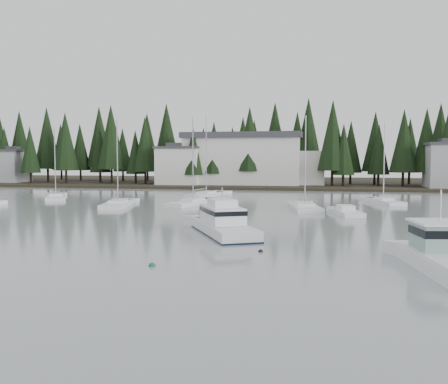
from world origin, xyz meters
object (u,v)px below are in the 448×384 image
(harbor_inn, at_px, (253,159))
(cabin_cruiser_center, at_px, (223,226))
(house_far_west, at_px, (8,165))
(house_west, at_px, (180,165))
(sailboat_4, at_px, (118,206))
(runabout_1, at_px, (346,213))
(sailboat_8, at_px, (305,209))
(sailboat_9, at_px, (193,204))
(sailboat_0, at_px, (383,203))
(sailboat_6, at_px, (206,196))
(sailboat_1, at_px, (56,198))

(harbor_inn, distance_m, cabin_cruiser_center, 66.57)
(house_far_west, bearing_deg, house_west, -2.73)
(sailboat_4, bearing_deg, house_far_west, 34.23)
(harbor_inn, bearing_deg, runabout_1, -71.05)
(sailboat_4, distance_m, sailboat_8, 23.47)
(sailboat_8, bearing_deg, sailboat_9, 65.50)
(sailboat_0, relative_size, sailboat_8, 0.97)
(sailboat_6, distance_m, runabout_1, 30.24)
(house_far_west, xyz_separation_m, sailboat_1, (32.50, -35.64, -4.35))
(house_west, relative_size, harbor_inn, 0.32)
(house_west, relative_size, sailboat_0, 0.84)
(cabin_cruiser_center, distance_m, sailboat_1, 42.79)
(harbor_inn, xyz_separation_m, sailboat_8, (12.62, -45.32, -5.72))
(house_west, xyz_separation_m, sailboat_9, (12.98, -38.33, -4.60))
(house_west, height_order, harbor_inn, harbor_inn)
(sailboat_6, bearing_deg, sailboat_0, -93.44)
(sailboat_1, bearing_deg, sailboat_9, -130.74)
(harbor_inn, distance_m, sailboat_6, 28.68)
(sailboat_1, bearing_deg, cabin_cruiser_center, -161.69)
(house_far_west, height_order, sailboat_1, sailboat_1)
(harbor_inn, relative_size, sailboat_4, 2.58)
(house_west, height_order, sailboat_4, sailboat_4)
(harbor_inn, distance_m, sailboat_4, 47.38)
(house_west, height_order, house_far_west, house_west)
(sailboat_4, relative_size, sailboat_8, 0.98)
(sailboat_9, bearing_deg, runabout_1, -98.79)
(cabin_cruiser_center, xyz_separation_m, sailboat_9, (-8.95, 24.34, -0.59))
(sailboat_1, bearing_deg, sailboat_4, -151.62)
(sailboat_6, height_order, sailboat_9, sailboat_6)
(cabin_cruiser_center, relative_size, sailboat_8, 0.89)
(sailboat_8, relative_size, sailboat_9, 0.97)
(sailboat_8, distance_m, runabout_1, 6.48)
(house_west, relative_size, sailboat_9, 0.80)
(house_far_west, xyz_separation_m, sailboat_9, (54.98, -40.33, -4.35))
(harbor_inn, height_order, sailboat_0, harbor_inn)
(cabin_cruiser_center, distance_m, sailboat_9, 25.94)
(sailboat_0, bearing_deg, sailboat_1, 72.64)
(sailboat_8, bearing_deg, runabout_1, -146.13)
(sailboat_1, bearing_deg, harbor_inn, -62.54)
(house_far_west, distance_m, sailboat_4, 64.24)
(house_west, relative_size, house_far_west, 1.13)
(house_west, bearing_deg, harbor_inn, 12.52)
(cabin_cruiser_center, bearing_deg, sailboat_0, -54.24)
(runabout_1, bearing_deg, house_west, 20.46)
(house_west, relative_size, cabin_cruiser_center, 0.92)
(sailboat_4, bearing_deg, sailboat_0, -84.61)
(sailboat_0, xyz_separation_m, sailboat_4, (-33.54, -10.43, -0.01))
(house_far_west, distance_m, sailboat_0, 86.78)
(cabin_cruiser_center, xyz_separation_m, sailboat_0, (15.81, 30.68, -0.58))
(house_far_west, height_order, harbor_inn, harbor_inn)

